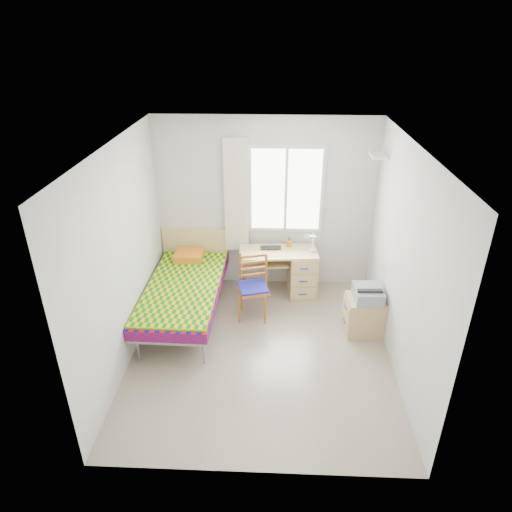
{
  "coord_description": "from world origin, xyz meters",
  "views": [
    {
      "loc": [
        0.14,
        -4.58,
        3.72
      ],
      "look_at": [
        -0.08,
        0.55,
        1.07
      ],
      "focal_mm": 32.0,
      "sensor_mm": 36.0,
      "label": 1
    }
  ],
  "objects_px": {
    "chair": "(254,283)",
    "printer": "(368,293)",
    "bed": "(185,287)",
    "desk": "(298,271)",
    "cabinet": "(363,315)"
  },
  "relations": [
    {
      "from": "chair",
      "to": "printer",
      "type": "distance_m",
      "value": 1.54
    },
    {
      "from": "bed",
      "to": "chair",
      "type": "distance_m",
      "value": 0.96
    },
    {
      "from": "desk",
      "to": "chair",
      "type": "relative_size",
      "value": 1.3
    },
    {
      "from": "desk",
      "to": "bed",
      "type": "bearing_deg",
      "value": -162.98
    },
    {
      "from": "desk",
      "to": "printer",
      "type": "relative_size",
      "value": 2.8
    },
    {
      "from": "cabinet",
      "to": "desk",
      "type": "bearing_deg",
      "value": 127.86
    },
    {
      "from": "chair",
      "to": "printer",
      "type": "height_order",
      "value": "chair"
    },
    {
      "from": "chair",
      "to": "bed",
      "type": "bearing_deg",
      "value": 167.04
    },
    {
      "from": "chair",
      "to": "cabinet",
      "type": "xyz_separation_m",
      "value": [
        1.47,
        -0.35,
        -0.25
      ]
    },
    {
      "from": "desk",
      "to": "chair",
      "type": "bearing_deg",
      "value": -142.16
    },
    {
      "from": "bed",
      "to": "cabinet",
      "type": "height_order",
      "value": "bed"
    },
    {
      "from": "bed",
      "to": "cabinet",
      "type": "distance_m",
      "value": 2.45
    },
    {
      "from": "bed",
      "to": "printer",
      "type": "relative_size",
      "value": 5.08
    },
    {
      "from": "chair",
      "to": "printer",
      "type": "relative_size",
      "value": 2.16
    },
    {
      "from": "chair",
      "to": "cabinet",
      "type": "height_order",
      "value": "chair"
    }
  ]
}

